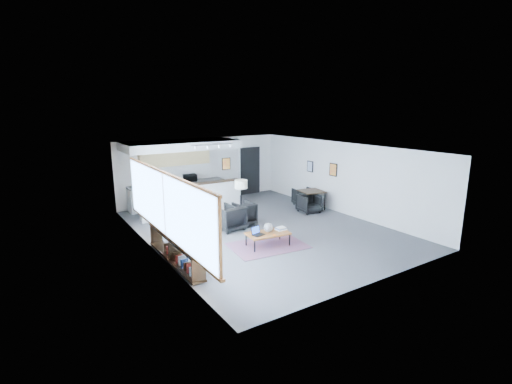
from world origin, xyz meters
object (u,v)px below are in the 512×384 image
book_stack (281,229)px  armchair_left (230,216)px  laptop (257,232)px  ceramic_pot (268,228)px  floor_lamp (241,186)px  armchair_right (241,213)px  dining_chair_near (309,204)px  dining_chair_far (304,198)px  microwave (190,177)px  dining_table (311,192)px  coffee_table (268,234)px

book_stack → armchair_left: bearing=109.6°
laptop → ceramic_pot: bearing=-13.0°
armchair_left → floor_lamp: size_ratio=0.58×
ceramic_pot → armchair_right: armchair_right is taller
book_stack → dining_chair_near: bearing=35.4°
floor_lamp → dining_chair_near: size_ratio=2.31×
book_stack → dining_chair_near: size_ratio=0.45×
dining_chair_far → microwave: bearing=-27.8°
ceramic_pot → armchair_left: armchair_left is taller
floor_lamp → microwave: floor_lamp is taller
dining_table → floor_lamp: bearing=-178.2°
floor_lamp → dining_table: (3.18, 0.10, -0.64)m
armchair_left → floor_lamp: bearing=-155.2°
ceramic_pot → armchair_right: bearing=82.1°
armchair_right → dining_chair_far: size_ratio=1.31×
dining_chair_near → microwave: bearing=136.5°
ceramic_pot → armchair_left: 1.82m
armchair_right → dining_chair_far: 3.46m
ceramic_pot → dining_chair_far: bearing=37.3°
armchair_left → floor_lamp: (0.66, 0.39, 0.85)m
ceramic_pot → armchair_right: 2.04m
armchair_left → dining_table: armchair_left is taller
laptop → book_stack: (0.79, -0.04, -0.02)m
laptop → armchair_left: armchair_left is taller
dining_table → dining_chair_far: (0.07, 0.50, -0.32)m
microwave → armchair_right: bearing=-79.0°
ceramic_pot → dining_table: (3.59, 2.29, 0.12)m
ceramic_pot → armchair_left: size_ratio=0.31×
book_stack → dining_table: size_ratio=0.30×
dining_chair_near → dining_chair_far: (0.47, 0.86, 0.00)m
dining_chair_near → armchair_left: bearing=-173.5°
laptop → ceramic_pot: size_ratio=1.39×
dining_table → dining_chair_near: 0.63m
ceramic_pot → floor_lamp: size_ratio=0.18×
dining_chair_near → dining_chair_far: dining_chair_far is taller
dining_table → microwave: bearing=138.5°
laptop → dining_chair_far: 4.92m
book_stack → dining_chair_near: dining_chair_near is taller
book_stack → armchair_left: armchair_left is taller
armchair_left → armchair_right: bearing=-163.1°
book_stack → dining_table: 3.95m
coffee_table → dining_chair_near: dining_chair_near is taller
coffee_table → dining_chair_far: (3.70, 2.83, -0.03)m
armchair_right → floor_lamp: (0.12, 0.17, 0.86)m
dining_table → microwave: microwave is taller
armchair_left → dining_table: (3.84, 0.49, 0.21)m
armchair_right → dining_chair_near: 2.91m
ceramic_pot → dining_table: 4.25m
floor_lamp → dining_table: floor_lamp is taller
dining_table → dining_chair_near: (-0.40, -0.36, -0.32)m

